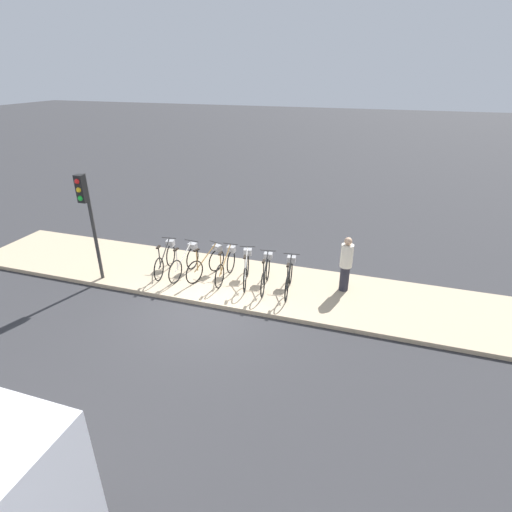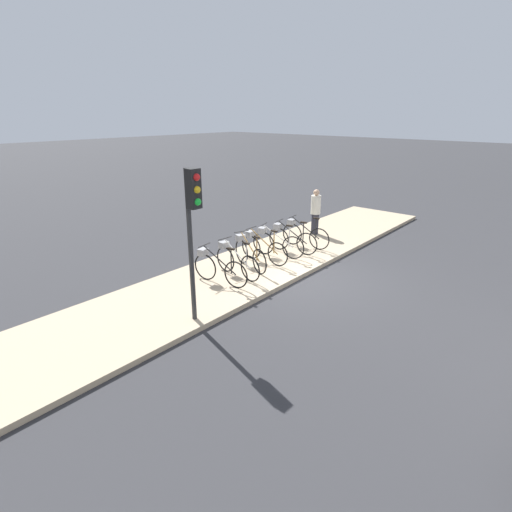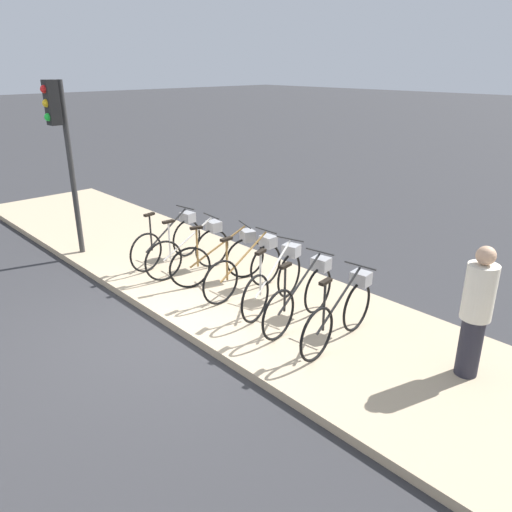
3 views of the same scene
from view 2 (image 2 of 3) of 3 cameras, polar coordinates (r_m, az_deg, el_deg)
The scene contains 11 objects.
ground_plane at distance 10.96m, azimuth 6.74°, elevation -3.13°, with size 120.00×120.00×0.00m, color #2D2D30.
sidewalk at distance 11.73m, azimuth 0.94°, elevation -1.08°, with size 16.76×2.88×0.12m.
parked_bicycle_0 at distance 10.16m, azimuth -5.56°, elevation -1.51°, with size 0.46×1.67×1.03m.
parked_bicycle_1 at distance 10.60m, azimuth -3.01°, elevation -0.51°, with size 0.46×1.67×1.03m.
parked_bicycle_2 at distance 11.15m, azimuth -1.07°, elevation 0.55°, with size 0.65×1.61×1.03m.
parked_bicycle_3 at distance 11.58m, azimuth 0.81°, elevation 1.31°, with size 0.46×1.68×1.03m.
parked_bicycle_4 at distance 12.04m, azimuth 2.78°, elevation 2.03°, with size 0.57×1.63×1.03m.
parked_bicycle_5 at distance 12.46m, azimuth 4.89°, elevation 2.59°, with size 0.46×1.66×1.03m.
parked_bicycle_6 at distance 12.99m, azimuth 6.73°, elevation 3.26°, with size 0.46×1.67×1.03m.
pedestrian at distance 14.35m, azimuth 8.50°, elevation 6.38°, with size 0.34×0.34×1.60m.
traffic_light at distance 7.78m, azimuth -9.05°, elevation 5.86°, with size 0.24×0.40×3.17m.
Camera 2 is at (-8.43, -5.55, 4.27)m, focal length 28.00 mm.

